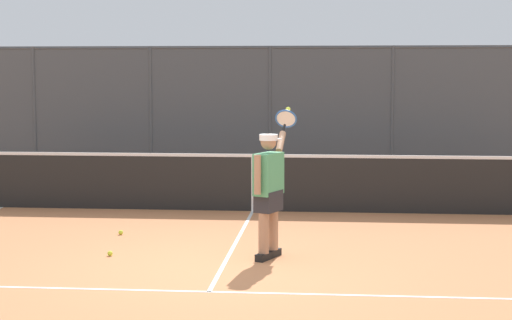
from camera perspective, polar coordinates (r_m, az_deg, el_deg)
The scene contains 7 objects.
ground_plane at distance 9.79m, azimuth -2.42°, elevation -7.58°, with size 60.00×60.00×0.00m, color #C67A4C.
court_line_markings at distance 8.45m, azimuth -3.67°, elevation -9.80°, with size 8.74×9.29×0.01m.
fence_backdrop at distance 18.21m, azimuth 1.12°, elevation 3.27°, with size 18.58×1.37×2.87m.
tennis_net at distance 13.68m, azimuth -0.22°, elevation -1.53°, with size 11.23×0.09×1.07m.
tennis_player at distance 10.17m, azimuth 0.90°, elevation -1.87°, with size 0.52×1.32×1.86m.
tennis_ball_mid_court at distance 10.60m, azimuth -10.13°, elevation -6.42°, with size 0.07×0.07×0.07m, color #CCDB33.
tennis_ball_near_baseline at distance 11.93m, azimuth -9.40°, elevation -5.00°, with size 0.07×0.07×0.07m, color #CCDB33.
Camera 1 is at (-1.24, 9.43, 2.33)m, focal length 57.45 mm.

